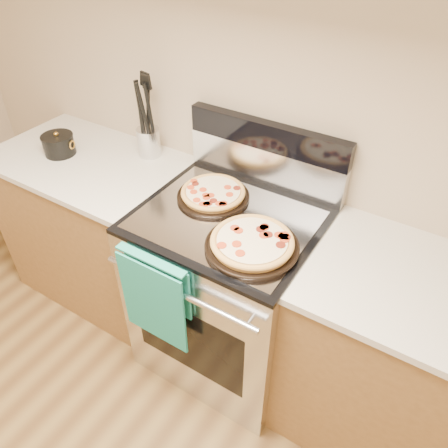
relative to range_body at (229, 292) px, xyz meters
The scene contains 16 objects.
wall_back 0.97m from the range_body, 90.00° to the left, with size 4.00×4.00×0.00m, color tan.
range_body is the anchor object (origin of this frame).
oven_window 0.34m from the range_body, 90.00° to the right, with size 0.56×0.01×0.40m, color black.
cooktop 0.46m from the range_body, ahead, with size 0.76×0.68×0.02m, color black.
backsplash_lower 0.64m from the range_body, 90.00° to the left, with size 0.76×0.06×0.18m, color silver.
backsplash_upper 0.77m from the range_body, 90.00° to the left, with size 0.76×0.06×0.12m, color black.
oven_handle 0.51m from the range_body, 90.00° to the right, with size 0.03×0.03×0.70m, color silver.
dish_towel 0.47m from the range_body, 107.74° to the right, with size 0.32×0.05×0.42m, color #187B65, non-canonical shape.
foil_sheet 0.47m from the range_body, 90.00° to the right, with size 0.70×0.55×0.01m, color gray.
cabinet_left 0.88m from the range_body, behind, with size 1.00×0.62×0.88m, color brown.
countertop_left 0.99m from the range_body, behind, with size 1.02×0.64×0.03m, color #BBB5A8.
cabinet_right 0.88m from the range_body, ahead, with size 1.00×0.62×0.88m, color brown.
pepperoni_pizza_back 0.52m from the range_body, 151.18° to the left, with size 0.32×0.32×0.04m, color #C17D3B, non-canonical shape.
pepperoni_pizza_front 0.55m from the range_body, 35.84° to the right, with size 0.36×0.36×0.05m, color #C17D3B, non-canonical shape.
utensil_crock 0.86m from the range_body, 159.04° to the left, with size 0.12×0.12×0.15m, color silver.
saucepan 1.15m from the range_body, behind, with size 0.16×0.16×0.10m, color black.
Camera 1 is at (0.75, 0.41, 2.04)m, focal length 35.00 mm.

